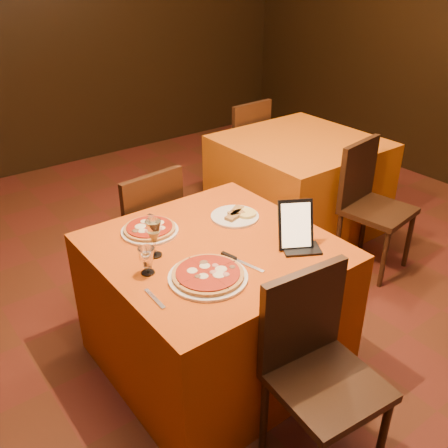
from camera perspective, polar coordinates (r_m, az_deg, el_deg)
floor at (r=3.01m, az=4.74°, el=-13.81°), size 6.00×7.00×0.01m
wall_back at (r=5.38m, az=-21.80°, el=20.07°), size 6.00×0.01×2.80m
main_table at (r=2.68m, az=-1.12°, el=-9.30°), size 1.10×1.10×0.75m
side_table at (r=4.09m, az=8.40°, el=4.50°), size 1.10×1.10×0.75m
chair_main_near at (r=2.20m, az=11.75°, el=-17.55°), size 0.42×0.42×0.91m
chair_main_far at (r=3.22m, az=-9.74°, el=-0.94°), size 0.47×0.47×0.91m
chair_side_near at (r=3.61m, az=17.21°, el=1.49°), size 0.41×0.41×0.91m
chair_side_far at (r=4.60m, az=1.47°, el=8.64°), size 0.40×0.40×0.91m
pizza_near at (r=2.22m, az=-1.84°, el=-5.93°), size 0.36×0.36×0.03m
pizza_far at (r=2.60m, az=-8.49°, el=-0.65°), size 0.30×0.30×0.03m
cutlet_dish at (r=2.71m, az=1.25°, el=0.97°), size 0.26×0.26×0.03m
wine_glass at (r=2.36m, az=-7.99°, el=-1.62°), size 0.07×0.07×0.19m
water_glass at (r=2.25m, az=-8.78°, el=-4.18°), size 0.07×0.07×0.13m
tablet at (r=2.43m, az=8.19°, el=-0.05°), size 0.20×0.17×0.23m
knife at (r=2.32m, az=2.19°, el=-4.48°), size 0.07×0.23×0.01m
fork_near at (r=2.12m, az=-7.92°, el=-8.45°), size 0.02×0.16×0.01m
fork_far at (r=2.72m, az=-7.31°, el=0.56°), size 0.06×0.18×0.01m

